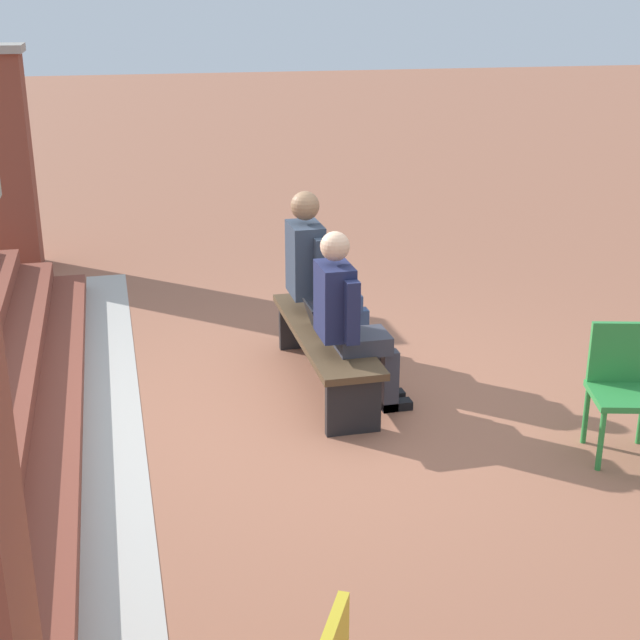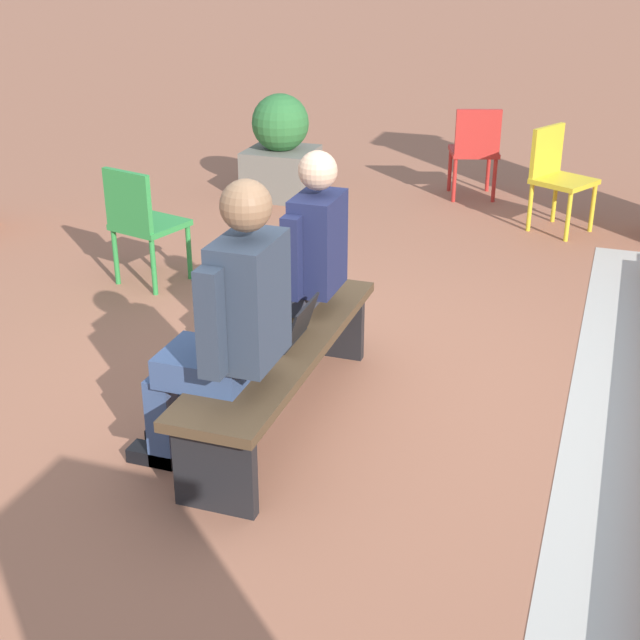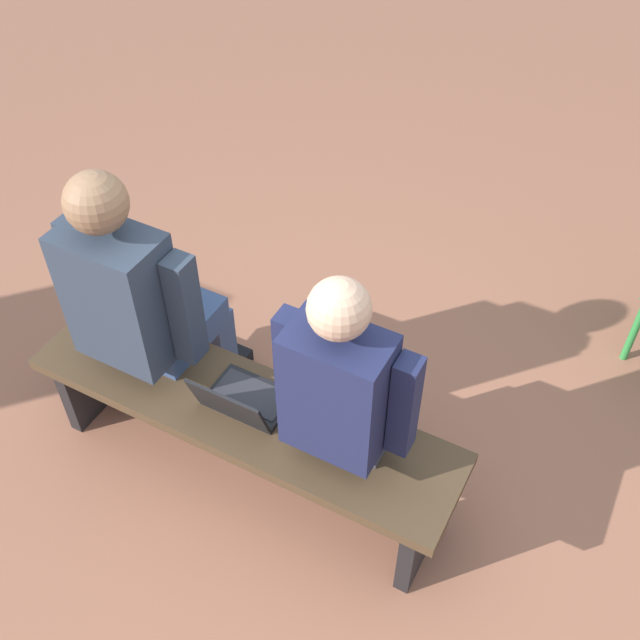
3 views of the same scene
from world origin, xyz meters
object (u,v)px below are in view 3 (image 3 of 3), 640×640
person_student (350,393)px  laptop (242,400)px  bench (242,420)px  person_adult (144,302)px

person_student → laptop: person_student is taller
bench → person_adult: person_adult is taller
bench → person_student: 0.56m
person_adult → laptop: 0.54m
person_student → laptop: bearing=10.4°
person_adult → laptop: (-0.48, 0.08, -0.24)m
person_adult → person_student: bearing=179.7°
person_student → bench: bearing=8.5°
person_student → person_adult: size_ratio=0.94×
bench → person_student: (-0.44, -0.07, 0.35)m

